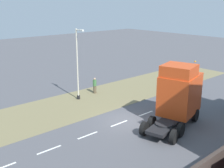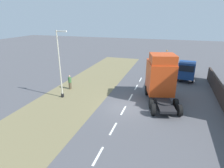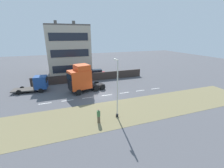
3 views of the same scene
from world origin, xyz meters
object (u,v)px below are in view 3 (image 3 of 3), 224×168
(lorry_cab, at_px, (81,79))
(flatbed_truck, at_px, (38,83))
(lamp_post, at_px, (117,92))
(parked_car, at_px, (96,74))
(pedestrian, at_px, (99,116))

(lorry_cab, relative_size, flatbed_truck, 1.12)
(lamp_post, bearing_deg, parked_car, -5.67)
(lamp_post, distance_m, pedestrian, 3.51)
(parked_car, bearing_deg, lorry_cab, 154.02)
(parked_car, xyz_separation_m, lamp_post, (-17.72, 1.76, 2.31))
(parked_car, distance_m, lamp_post, 17.95)
(flatbed_truck, height_order, pedestrian, flatbed_truck)
(parked_car, height_order, pedestrian, parked_car)
(flatbed_truck, relative_size, pedestrian, 3.48)
(flatbed_truck, bearing_deg, lamp_post, 43.69)
(lorry_cab, xyz_separation_m, lamp_post, (-9.95, -2.79, 0.88))
(parked_car, distance_m, pedestrian, 18.72)
(lorry_cab, height_order, lamp_post, lamp_post)
(parked_car, xyz_separation_m, pedestrian, (-18.24, 4.21, -0.15))
(flatbed_truck, bearing_deg, lorry_cab, 73.45)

